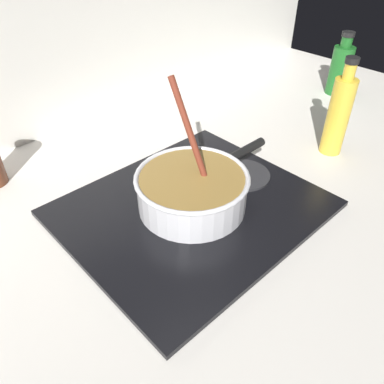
# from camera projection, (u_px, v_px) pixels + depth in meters

# --- Properties ---
(ground) EXTENTS (2.40, 1.60, 0.04)m
(ground) POSITION_uv_depth(u_px,v_px,m) (263.00, 273.00, 0.76)
(ground) COLOR beige
(backsplash_wall) EXTENTS (2.40, 0.02, 0.55)m
(backsplash_wall) POSITION_uv_depth(u_px,v_px,m) (46.00, 38.00, 1.04)
(backsplash_wall) COLOR silver
(backsplash_wall) RESTS_ON ground
(hob_plate) EXTENTS (0.56, 0.48, 0.01)m
(hob_plate) POSITION_uv_depth(u_px,v_px,m) (192.00, 208.00, 0.88)
(hob_plate) COLOR black
(hob_plate) RESTS_ON ground
(burner_ring) EXTENTS (0.20, 0.20, 0.01)m
(burner_ring) POSITION_uv_depth(u_px,v_px,m) (192.00, 205.00, 0.88)
(burner_ring) COLOR #592D0C
(burner_ring) RESTS_ON hob_plate
(spare_burner) EXTENTS (0.14, 0.14, 0.01)m
(spare_burner) POSITION_uv_depth(u_px,v_px,m) (243.00, 175.00, 0.98)
(spare_burner) COLOR #262628
(spare_burner) RESTS_ON hob_plate
(cooking_pan) EXTENTS (0.37, 0.26, 0.29)m
(cooking_pan) POSITION_uv_depth(u_px,v_px,m) (192.00, 190.00, 0.85)
(cooking_pan) COLOR silver
(cooking_pan) RESTS_ON hob_plate
(sauce_bottle) EXTENTS (0.06, 0.06, 0.27)m
(sauce_bottle) POSITION_uv_depth(u_px,v_px,m) (339.00, 114.00, 1.03)
(sauce_bottle) COLOR gold
(sauce_bottle) RESTS_ON ground
(oil_bottle) EXTENTS (0.07, 0.07, 0.22)m
(oil_bottle) POSITION_uv_depth(u_px,v_px,m) (340.00, 68.00, 1.37)
(oil_bottle) COLOR #19591E
(oil_bottle) RESTS_ON ground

